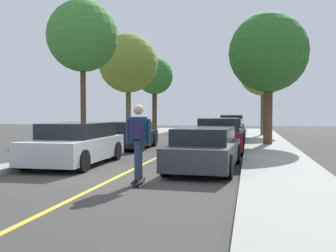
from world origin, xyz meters
TOP-DOWN VIEW (x-y plane):
  - ground at (0.00, 0.00)m, footprint 80.00×80.00m
  - sidewalk_right at (4.24, 0.00)m, footprint 2.22×56.00m
  - center_line at (0.00, 4.00)m, footprint 0.12×39.20m
  - parked_car_left_nearest at (-2.08, 1.97)m, footprint 2.01×4.30m
  - parked_car_left_near at (-2.08, 7.57)m, footprint 2.05×4.20m
  - parked_car_right_nearest at (2.08, 1.74)m, footprint 1.96×4.40m
  - parked_car_right_near at (2.08, 7.21)m, footprint 2.13×4.69m
  - parked_car_right_far at (2.08, 12.94)m, footprint 2.02×4.07m
  - parked_car_right_farthest at (2.08, 19.58)m, footprint 1.88×4.14m
  - street_tree_left_nearest at (-4.22, 7.22)m, footprint 3.28×3.28m
  - street_tree_left_near at (-4.22, 14.01)m, footprint 3.74×3.74m
  - street_tree_left_far at (-4.22, 20.92)m, footprint 2.99×2.99m
  - street_tree_right_nearest at (4.22, 9.88)m, footprint 3.82×3.82m
  - street_tree_right_near at (4.22, 17.63)m, footprint 3.19×3.19m
  - skateboard at (0.83, -0.90)m, footprint 0.32×0.86m
  - skateboarder at (0.83, -0.93)m, footprint 0.59×0.71m

SIDE VIEW (x-z plane):
  - ground at x=0.00m, z-range 0.00..0.00m
  - center_line at x=0.00m, z-range 0.00..0.01m
  - sidewalk_right at x=4.24m, z-range 0.00..0.14m
  - skateboard at x=0.83m, z-range 0.04..0.14m
  - parked_car_right_nearest at x=2.08m, z-range 0.00..1.23m
  - parked_car_left_near at x=-2.08m, z-range -0.01..1.24m
  - parked_car_right_far at x=2.08m, z-range 0.01..1.30m
  - parked_car_left_nearest at x=-2.08m, z-range 0.00..1.33m
  - parked_car_right_near at x=2.08m, z-range -0.02..1.40m
  - parked_car_right_farthest at x=2.08m, z-range -0.01..1.48m
  - skateboarder at x=0.83m, z-range 0.22..1.97m
  - street_tree_right_near at x=4.22m, z-range 1.47..7.36m
  - street_tree_right_nearest at x=4.22m, z-range 1.37..7.71m
  - street_tree_left_far at x=-4.22m, z-range 1.59..7.60m
  - street_tree_left_near at x=-4.22m, z-range 1.52..8.05m
  - street_tree_left_nearest at x=-4.22m, z-range 1.83..8.52m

